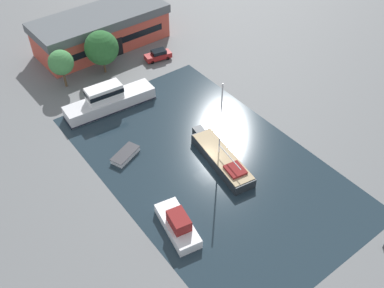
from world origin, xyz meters
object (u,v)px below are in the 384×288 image
(sailboat_moored, at_px, (221,158))
(warehouse_building, at_px, (102,30))
(small_dinghy, at_px, (125,155))
(cabin_boat, at_px, (178,224))
(quay_tree_by_water, at_px, (61,63))
(parked_car, at_px, (158,55))
(motor_cruiser, at_px, (109,100))
(quay_tree_near_building, at_px, (102,48))

(sailboat_moored, bearing_deg, warehouse_building, 94.70)
(small_dinghy, relative_size, cabin_boat, 0.63)
(warehouse_building, distance_m, quay_tree_by_water, 12.69)
(quay_tree_by_water, xyz_separation_m, parked_car, (15.23, -2.08, -3.23))
(motor_cruiser, bearing_deg, quay_tree_near_building, -20.83)
(quay_tree_by_water, relative_size, parked_car, 1.31)
(quay_tree_near_building, xyz_separation_m, sailboat_moored, (1.59, -26.40, -3.53))
(parked_car, relative_size, cabin_boat, 0.66)
(small_dinghy, bearing_deg, sailboat_moored, 25.87)
(sailboat_moored, relative_size, small_dinghy, 2.74)
(quay_tree_by_water, bearing_deg, quay_tree_near_building, -1.04)
(parked_car, bearing_deg, warehouse_building, 37.35)
(parked_car, bearing_deg, motor_cruiser, 127.29)
(warehouse_building, height_order, parked_car, warehouse_building)
(motor_cruiser, distance_m, cabin_boat, 23.21)
(motor_cruiser, bearing_deg, cabin_boat, 172.81)
(warehouse_building, xyz_separation_m, small_dinghy, (-11.00, -25.94, -2.57))
(parked_car, distance_m, sailboat_moored, 25.45)
(quay_tree_near_building, distance_m, small_dinghy, 20.24)
(quay_tree_by_water, distance_m, small_dinghy, 19.00)
(sailboat_moored, height_order, cabin_boat, sailboat_moored)
(quay_tree_by_water, height_order, sailboat_moored, sailboat_moored)
(quay_tree_by_water, distance_m, sailboat_moored, 27.93)
(quay_tree_near_building, distance_m, cabin_boat, 32.64)
(sailboat_moored, bearing_deg, small_dinghy, 146.52)
(quay_tree_near_building, bearing_deg, warehouse_building, 63.18)
(small_dinghy, bearing_deg, cabin_boat, -27.64)
(motor_cruiser, height_order, small_dinghy, motor_cruiser)
(warehouse_building, bearing_deg, sailboat_moored, -95.32)
(quay_tree_near_building, height_order, cabin_boat, quay_tree_near_building)
(quay_tree_near_building, bearing_deg, small_dinghy, -111.37)
(warehouse_building, bearing_deg, quay_tree_by_water, -146.21)
(quay_tree_near_building, relative_size, sailboat_moored, 0.58)
(parked_car, relative_size, sailboat_moored, 0.39)
(quay_tree_near_building, relative_size, motor_cruiser, 0.52)
(motor_cruiser, bearing_deg, warehouse_building, -21.79)
(small_dinghy, bearing_deg, parked_car, 113.78)
(warehouse_building, relative_size, cabin_boat, 3.29)
(warehouse_building, height_order, quay_tree_near_building, quay_tree_near_building)
(quay_tree_by_water, bearing_deg, motor_cruiser, -73.54)
(quay_tree_by_water, height_order, motor_cruiser, quay_tree_by_water)
(quay_tree_near_building, height_order, sailboat_moored, sailboat_moored)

